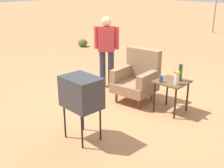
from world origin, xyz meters
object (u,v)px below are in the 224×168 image
object	(u,v)px
side_table	(172,85)
tv_on_stand	(81,93)
bottle_wine_green	(180,72)
soda_can_blue	(161,79)
flower_vase	(177,77)
road_sign	(216,3)
armchair	(137,77)
person_standing	(107,48)

from	to	relation	value
side_table	tv_on_stand	distance (m)	1.90
bottle_wine_green	soda_can_blue	world-z (taller)	bottle_wine_green
bottle_wine_green	flower_vase	size ratio (longest dim) A/B	1.21
tv_on_stand	soda_can_blue	xyz separation A→B (m)	(0.36, 1.63, -0.10)
flower_vase	soda_can_blue	bearing A→B (deg)	-166.02
tv_on_stand	soda_can_blue	bearing A→B (deg)	77.49
tv_on_stand	soda_can_blue	world-z (taller)	tv_on_stand
road_sign	soda_can_blue	xyz separation A→B (m)	(3.16, -9.48, -0.70)
road_sign	armchair	bearing A→B (deg)	-75.14
person_standing	flower_vase	world-z (taller)	person_standing
side_table	tv_on_stand	bearing A→B (deg)	-104.95
person_standing	side_table	bearing A→B (deg)	-5.83
armchair	person_standing	world-z (taller)	person_standing
bottle_wine_green	person_standing	bearing A→B (deg)	177.61
bottle_wine_green	side_table	bearing A→B (deg)	-131.79
bottle_wine_green	soda_can_blue	distance (m)	0.38
person_standing	road_sign	bearing A→B (deg)	98.98
side_table	flower_vase	distance (m)	0.31
tv_on_stand	flower_vase	world-z (taller)	tv_on_stand
flower_vase	tv_on_stand	bearing A→B (deg)	-110.73
person_standing	bottle_wine_green	distance (m)	1.95
flower_vase	bottle_wine_green	bearing A→B (deg)	105.11
road_sign	flower_vase	xyz separation A→B (m)	(3.45, -9.41, -0.61)
tv_on_stand	person_standing	xyz separation A→B (m)	(-1.36, 2.01, 0.16)
person_standing	flower_vase	size ratio (longest dim) A/B	6.19
tv_on_stand	road_sign	distance (m)	11.47
soda_can_blue	armchair	bearing A→B (deg)	162.67
soda_can_blue	bottle_wine_green	bearing A→B (deg)	53.46
person_standing	soda_can_blue	world-z (taller)	person_standing
side_table	bottle_wine_green	bearing A→B (deg)	48.21
armchair	tv_on_stand	size ratio (longest dim) A/B	1.03
tv_on_stand	bottle_wine_green	xyz separation A→B (m)	(0.58, 1.92, -0.00)
person_standing	tv_on_stand	bearing A→B (deg)	-55.77
armchair	road_sign	world-z (taller)	road_sign
side_table	soda_can_blue	world-z (taller)	soda_can_blue
flower_vase	side_table	bearing A→B (deg)	142.77
side_table	road_sign	world-z (taller)	road_sign
armchair	person_standing	bearing A→B (deg)	171.20
road_sign	soda_can_blue	world-z (taller)	road_sign
tv_on_stand	person_standing	world-z (taller)	person_standing
armchair	side_table	size ratio (longest dim) A/B	1.71
armchair	bottle_wine_green	distance (m)	0.97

